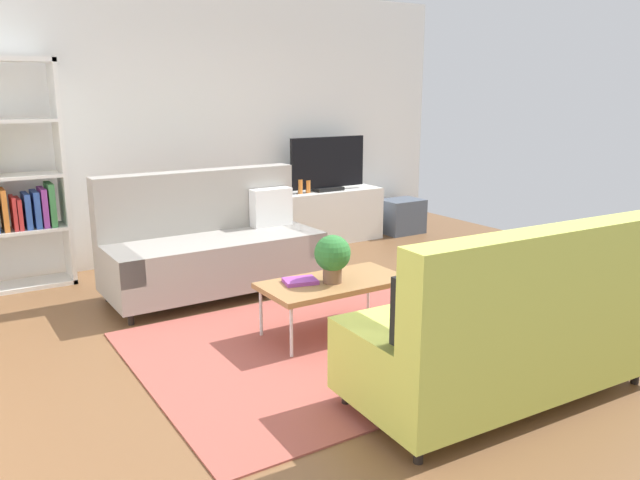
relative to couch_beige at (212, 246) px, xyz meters
name	(u,v)px	position (x,y,z in m)	size (l,w,h in m)	color
ground_plane	(337,329)	(0.45, -1.38, -0.44)	(7.68, 7.68, 0.00)	brown
wall_far	(196,124)	(0.45, 1.42, 1.01)	(6.40, 0.12, 2.90)	white
area_rug	(343,342)	(0.34, -1.62, -0.44)	(2.90, 2.20, 0.01)	#9E4C42
couch_beige	(212,246)	(0.00, 0.00, 0.00)	(1.91, 0.86, 1.10)	gray
couch_green	(507,330)	(0.67, -2.84, 0.00)	(1.93, 0.92, 1.10)	#C1CC51
coffee_table	(334,284)	(0.39, -1.42, -0.05)	(1.10, 0.56, 0.42)	#9E7042
tv_console	(327,216)	(1.94, 1.08, -0.12)	(1.40, 0.44, 0.64)	silver
tv	(328,165)	(1.94, 1.06, 0.51)	(1.00, 0.20, 0.64)	black
storage_trunk	(402,216)	(3.04, 0.98, -0.22)	(0.52, 0.40, 0.44)	#4C5666
potted_plant	(332,255)	(0.36, -1.45, 0.19)	(0.27, 0.27, 0.36)	brown
table_book_0	(300,281)	(0.14, -1.34, -0.01)	(0.24, 0.18, 0.03)	purple
vase_0	(282,186)	(1.36, 1.13, 0.29)	(0.13, 0.13, 0.18)	#4C72B2
bottle_0	(300,187)	(1.55, 1.04, 0.28)	(0.06, 0.06, 0.16)	orange
bottle_1	(308,187)	(1.66, 1.04, 0.27)	(0.06, 0.06, 0.15)	orange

